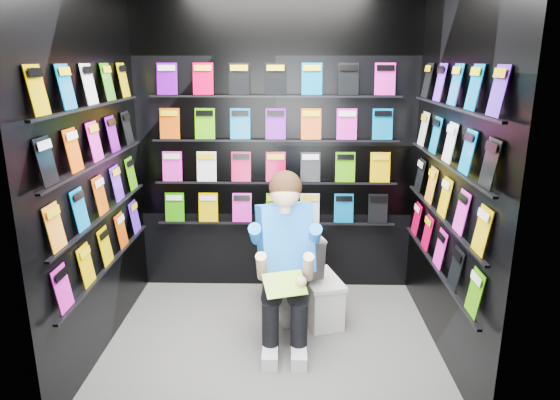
{
  "coord_description": "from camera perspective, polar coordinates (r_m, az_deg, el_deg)",
  "views": [
    {
      "loc": [
        0.13,
        -3.26,
        2.01
      ],
      "look_at": [
        0.06,
        0.15,
        1.05
      ],
      "focal_mm": 32.0,
      "sensor_mm": 36.0,
      "label": 1
    }
  ],
  "objects": [
    {
      "name": "floor",
      "position": [
        3.83,
        -0.92,
        -15.97
      ],
      "size": [
        2.4,
        2.4,
        0.0
      ],
      "primitive_type": "plane",
      "color": "#60605E",
      "rests_on": "ground"
    },
    {
      "name": "wall_back",
      "position": [
        4.32,
        -0.48,
        6.23
      ],
      "size": [
        2.4,
        0.04,
        2.6
      ],
      "primitive_type": "cube",
      "color": "black",
      "rests_on": "floor"
    },
    {
      "name": "wall_front",
      "position": [
        2.37,
        -1.98,
        -1.73
      ],
      "size": [
        2.4,
        0.04,
        2.6
      ],
      "primitive_type": "cube",
      "color": "black",
      "rests_on": "floor"
    },
    {
      "name": "wall_left",
      "position": [
        3.59,
        -20.57,
        3.29
      ],
      "size": [
        0.04,
        2.0,
        2.6
      ],
      "primitive_type": "cube",
      "color": "black",
      "rests_on": "floor"
    },
    {
      "name": "wall_right",
      "position": [
        3.5,
        19.06,
        3.13
      ],
      "size": [
        0.04,
        2.0,
        2.6
      ],
      "primitive_type": "cube",
      "color": "black",
      "rests_on": "floor"
    },
    {
      "name": "comics_back",
      "position": [
        4.29,
        -0.5,
        6.23
      ],
      "size": [
        2.1,
        0.06,
        1.37
      ],
      "primitive_type": null,
      "color": "#D14B07",
      "rests_on": "wall_back"
    },
    {
      "name": "comics_left",
      "position": [
        3.58,
        -20.13,
        3.37
      ],
      "size": [
        0.06,
        1.7,
        1.37
      ],
      "primitive_type": null,
      "color": "#D14B07",
      "rests_on": "wall_left"
    },
    {
      "name": "comics_right",
      "position": [
        3.49,
        18.6,
        3.22
      ],
      "size": [
        0.06,
        1.7,
        1.37
      ],
      "primitive_type": null,
      "color": "#D14B07",
      "rests_on": "wall_right"
    },
    {
      "name": "toilet",
      "position": [
        4.1,
        0.67,
        -7.93
      ],
      "size": [
        0.63,
        0.84,
        0.73
      ],
      "primitive_type": "imported",
      "rotation": [
        0.0,
        0.0,
        3.45
      ],
      "color": "silver",
      "rests_on": "floor"
    },
    {
      "name": "longbox",
      "position": [
        4.05,
        4.65,
        -11.41
      ],
      "size": [
        0.36,
        0.49,
        0.33
      ],
      "primitive_type": "cube",
      "rotation": [
        0.0,
        0.0,
        0.28
      ],
      "color": "silver",
      "rests_on": "floor"
    },
    {
      "name": "longbox_lid",
      "position": [
        3.97,
        4.71,
        -9.05
      ],
      "size": [
        0.38,
        0.52,
        0.03
      ],
      "primitive_type": "cube",
      "rotation": [
        0.0,
        0.0,
        0.28
      ],
      "color": "silver",
      "rests_on": "longbox"
    },
    {
      "name": "reader",
      "position": [
        3.6,
        0.62,
        -4.55
      ],
      "size": [
        0.72,
        0.87,
        1.38
      ],
      "primitive_type": null,
      "rotation": [
        0.0,
        0.0,
        0.31
      ],
      "color": "blue",
      "rests_on": "toilet"
    },
    {
      "name": "held_comic",
      "position": [
        3.34,
        0.54,
        -9.6
      ],
      "size": [
        0.31,
        0.24,
        0.12
      ],
      "primitive_type": "cube",
      "rotation": [
        -0.96,
        0.0,
        0.31
      ],
      "color": "green",
      "rests_on": "reader"
    }
  ]
}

